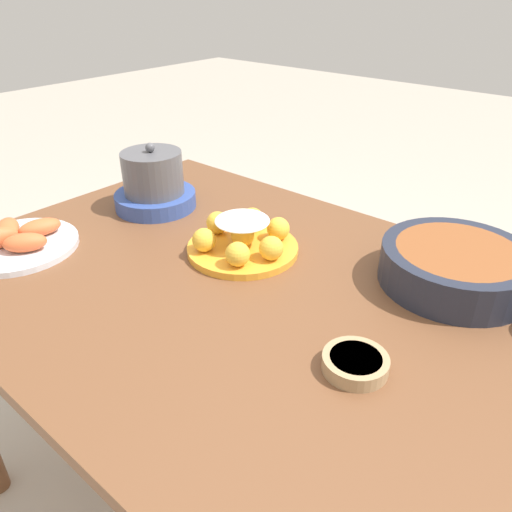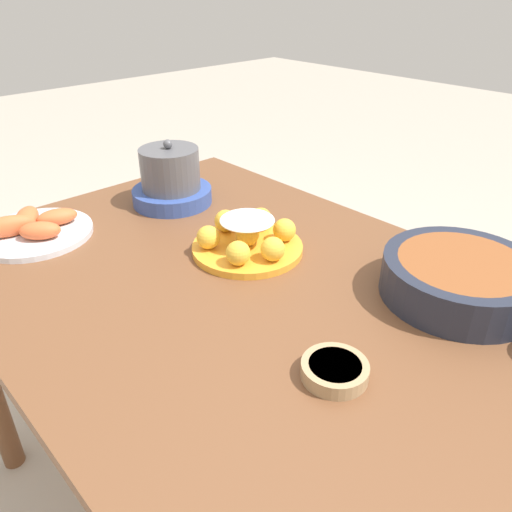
{
  "view_description": "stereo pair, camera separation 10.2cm",
  "coord_description": "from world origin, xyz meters",
  "px_view_note": "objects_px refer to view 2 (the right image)",
  "views": [
    {
      "loc": [
        0.49,
        -0.63,
        1.3
      ],
      "look_at": [
        -0.08,
        0.05,
        0.79
      ],
      "focal_mm": 35.0,
      "sensor_mm": 36.0,
      "label": 1
    },
    {
      "loc": [
        0.57,
        -0.56,
        1.3
      ],
      "look_at": [
        -0.08,
        0.05,
        0.79
      ],
      "focal_mm": 35.0,
      "sensor_mm": 36.0,
      "label": 2
    }
  ],
  "objects_px": {
    "dining_table": "(266,336)",
    "sauce_bowl": "(335,370)",
    "cake_plate": "(248,239)",
    "seafood_platter": "(33,229)",
    "warming_pot": "(171,180)",
    "serving_bowl": "(460,277)"
  },
  "relations": [
    {
      "from": "sauce_bowl",
      "to": "warming_pot",
      "type": "relative_size",
      "value": 0.5
    },
    {
      "from": "dining_table",
      "to": "cake_plate",
      "type": "xyz_separation_m",
      "value": [
        -0.16,
        0.1,
        0.13
      ]
    },
    {
      "from": "sauce_bowl",
      "to": "seafood_platter",
      "type": "bearing_deg",
      "value": -169.21
    },
    {
      "from": "warming_pot",
      "to": "serving_bowl",
      "type": "bearing_deg",
      "value": 10.81
    },
    {
      "from": "dining_table",
      "to": "seafood_platter",
      "type": "xyz_separation_m",
      "value": [
        -0.56,
        -0.22,
        0.11
      ]
    },
    {
      "from": "dining_table",
      "to": "serving_bowl",
      "type": "relative_size",
      "value": 4.91
    },
    {
      "from": "cake_plate",
      "to": "serving_bowl",
      "type": "distance_m",
      "value": 0.44
    },
    {
      "from": "cake_plate",
      "to": "seafood_platter",
      "type": "height_order",
      "value": "cake_plate"
    },
    {
      "from": "dining_table",
      "to": "serving_bowl",
      "type": "height_order",
      "value": "serving_bowl"
    },
    {
      "from": "cake_plate",
      "to": "warming_pot",
      "type": "distance_m",
      "value": 0.34
    },
    {
      "from": "sauce_bowl",
      "to": "warming_pot",
      "type": "xyz_separation_m",
      "value": [
        -0.73,
        0.2,
        0.05
      ]
    },
    {
      "from": "sauce_bowl",
      "to": "seafood_platter",
      "type": "xyz_separation_m",
      "value": [
        -0.79,
        -0.15,
        0.01
      ]
    },
    {
      "from": "cake_plate",
      "to": "seafood_platter",
      "type": "xyz_separation_m",
      "value": [
        -0.4,
        -0.32,
        -0.01
      ]
    },
    {
      "from": "serving_bowl",
      "to": "warming_pot",
      "type": "bearing_deg",
      "value": -169.19
    },
    {
      "from": "cake_plate",
      "to": "warming_pot",
      "type": "bearing_deg",
      "value": 174.53
    },
    {
      "from": "dining_table",
      "to": "sauce_bowl",
      "type": "relative_size",
      "value": 13.73
    },
    {
      "from": "dining_table",
      "to": "sauce_bowl",
      "type": "distance_m",
      "value": 0.26
    },
    {
      "from": "seafood_platter",
      "to": "sauce_bowl",
      "type": "bearing_deg",
      "value": 10.79
    },
    {
      "from": "serving_bowl",
      "to": "warming_pot",
      "type": "height_order",
      "value": "warming_pot"
    },
    {
      "from": "dining_table",
      "to": "warming_pot",
      "type": "height_order",
      "value": "warming_pot"
    },
    {
      "from": "dining_table",
      "to": "cake_plate",
      "type": "relative_size",
      "value": 5.83
    },
    {
      "from": "cake_plate",
      "to": "sauce_bowl",
      "type": "height_order",
      "value": "cake_plate"
    }
  ]
}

